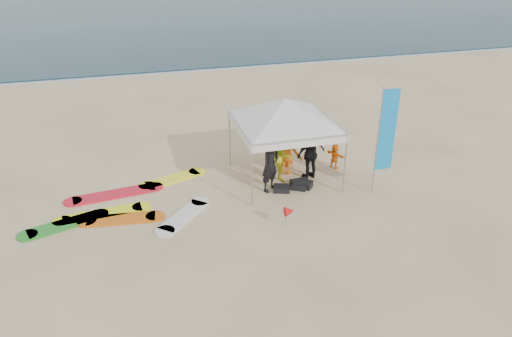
{
  "coord_description": "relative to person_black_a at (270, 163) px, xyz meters",
  "views": [
    {
      "loc": [
        -3.42,
        -9.61,
        7.45
      ],
      "look_at": [
        -0.04,
        2.6,
        1.2
      ],
      "focal_mm": 35.0,
      "sensor_mm": 36.0,
      "label": 1
    }
  ],
  "objects": [
    {
      "name": "ground",
      "position": [
        -0.63,
        -3.39,
        -0.91
      ],
      "size": [
        120.0,
        120.0,
        0.0
      ],
      "primitive_type": "plane",
      "color": "beige",
      "rests_on": "ground"
    },
    {
      "name": "shoreline_foam",
      "position": [
        -0.63,
        14.81,
        -0.91
      ],
      "size": [
        160.0,
        1.2,
        0.01
      ],
      "primitive_type": "cube",
      "color": "silver",
      "rests_on": "ground"
    },
    {
      "name": "person_black_a",
      "position": [
        0.0,
        0.0,
        0.0
      ],
      "size": [
        0.79,
        0.75,
        1.83
      ],
      "primitive_type": "imported",
      "rotation": [
        0.0,
        0.0,
        0.65
      ],
      "color": "black",
      "rests_on": "ground"
    },
    {
      "name": "person_yellow",
      "position": [
        0.39,
        0.48,
        -0.11
      ],
      "size": [
        0.93,
        0.81,
        1.6
      ],
      "primitive_type": "imported",
      "rotation": [
        0.0,
        0.0,
        -0.31
      ],
      "color": "#BECA1C",
      "rests_on": "ground"
    },
    {
      "name": "person_orange_a",
      "position": [
        0.85,
        0.95,
        -0.14
      ],
      "size": [
        1.15,
        0.98,
        1.55
      ],
      "primitive_type": "imported",
      "rotation": [
        0.0,
        0.0,
        2.64
      ],
      "color": "orange",
      "rests_on": "ground"
    },
    {
      "name": "person_black_b",
      "position": [
        1.49,
        0.45,
        -0.05
      ],
      "size": [
        1.08,
        0.65,
        1.73
      ],
      "primitive_type": "imported",
      "rotation": [
        0.0,
        0.0,
        3.39
      ],
      "color": "black",
      "rests_on": "ground"
    },
    {
      "name": "person_orange_b",
      "position": [
        0.98,
        1.58,
        -0.09
      ],
      "size": [
        0.8,
        0.52,
        1.64
      ],
      "primitive_type": "imported",
      "rotation": [
        0.0,
        0.0,
        3.14
      ],
      "color": "#F15715",
      "rests_on": "ground"
    },
    {
      "name": "person_seated",
      "position": [
        2.55,
        0.92,
        -0.48
      ],
      "size": [
        0.6,
        0.82,
        0.86
      ],
      "primitive_type": "imported",
      "rotation": [
        0.0,
        0.0,
        2.06
      ],
      "color": "orange",
      "rests_on": "ground"
    },
    {
      "name": "canopy_tent",
      "position": [
        0.66,
        0.66,
        1.77
      ],
      "size": [
        4.08,
        4.08,
        3.08
      ],
      "color": "#A5A5A8",
      "rests_on": "ground"
    },
    {
      "name": "feather_flag",
      "position": [
        3.22,
        -0.99,
        1.07
      ],
      "size": [
        0.57,
        0.04,
        3.37
      ],
      "color": "#A5A5A8",
      "rests_on": "ground"
    },
    {
      "name": "marker_pennant",
      "position": [
        -0.11,
        -2.16,
        -0.42
      ],
      "size": [
        0.28,
        0.28,
        0.64
      ],
      "color": "#A5A5A8",
      "rests_on": "ground"
    },
    {
      "name": "gear_pile",
      "position": [
        0.81,
        -0.13,
        -0.82
      ],
      "size": [
        1.36,
        0.59,
        0.22
      ],
      "color": "black",
      "rests_on": "ground"
    },
    {
      "name": "surfboard_spread",
      "position": [
        -4.38,
        0.08,
        -0.88
      ],
      "size": [
        5.12,
        3.76,
        0.07
      ],
      "color": "red",
      "rests_on": "ground"
    }
  ]
}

